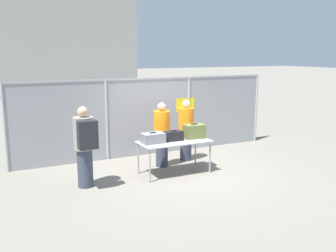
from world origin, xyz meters
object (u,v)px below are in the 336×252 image
(suitcase_olive, at_px, (194,131))
(security_worker_far, at_px, (186,129))
(suitcase_black, at_px, (174,136))
(security_worker_near, at_px, (162,134))
(utility_trailer, at_px, (191,121))
(inspection_table, at_px, (174,144))
(suitcase_grey, at_px, (153,138))
(traveler_hooded, at_px, (85,144))

(suitcase_olive, xyz_separation_m, security_worker_far, (0.21, 0.80, -0.12))
(suitcase_black, xyz_separation_m, suitcase_olive, (0.59, 0.04, 0.05))
(suitcase_black, relative_size, security_worker_far, 0.28)
(security_worker_near, distance_m, utility_trailer, 4.21)
(security_worker_near, height_order, utility_trailer, security_worker_near)
(inspection_table, xyz_separation_m, suitcase_olive, (0.59, 0.08, 0.23))
(inspection_table, relative_size, security_worker_near, 1.04)
(suitcase_grey, xyz_separation_m, security_worker_far, (1.34, 0.83, -0.07))
(traveler_hooded, relative_size, security_worker_far, 1.07)
(suitcase_black, bearing_deg, security_worker_far, 46.36)
(security_worker_far, bearing_deg, utility_trailer, -147.06)
(security_worker_far, bearing_deg, security_worker_near, -10.12)
(suitcase_grey, xyz_separation_m, security_worker_near, (0.51, 0.61, -0.06))
(traveler_hooded, distance_m, security_worker_far, 3.10)
(traveler_hooded, bearing_deg, security_worker_far, 23.50)
(suitcase_olive, xyz_separation_m, utility_trailer, (2.06, 3.79, -0.52))
(suitcase_olive, xyz_separation_m, security_worker_near, (-0.62, 0.58, -0.12))
(suitcase_olive, height_order, security_worker_far, security_worker_far)
(suitcase_grey, distance_m, utility_trailer, 5.00)
(suitcase_grey, height_order, suitcase_olive, suitcase_olive)
(suitcase_black, xyz_separation_m, utility_trailer, (2.65, 3.83, -0.46))
(suitcase_olive, bearing_deg, security_worker_near, 136.92)
(security_worker_far, bearing_deg, suitcase_black, 21.05)
(suitcase_grey, xyz_separation_m, suitcase_black, (0.54, -0.01, -0.00))
(security_worker_near, bearing_deg, suitcase_olive, 144.04)
(suitcase_grey, distance_m, security_worker_far, 1.58)
(traveler_hooded, distance_m, security_worker_near, 2.24)
(utility_trailer, bearing_deg, suitcase_black, -124.68)
(security_worker_near, bearing_deg, inspection_table, 99.04)
(security_worker_near, xyz_separation_m, utility_trailer, (2.68, 3.22, -0.40))
(inspection_table, relative_size, security_worker_far, 1.04)
(utility_trailer, bearing_deg, traveler_hooded, -140.91)
(traveler_hooded, xyz_separation_m, utility_trailer, (4.81, 3.91, -0.52))
(suitcase_black, distance_m, security_worker_far, 1.16)
(inspection_table, xyz_separation_m, suitcase_black, (0.00, 0.04, 0.18))
(suitcase_grey, relative_size, suitcase_olive, 1.00)
(traveler_hooded, xyz_separation_m, security_worker_near, (2.13, 0.69, -0.12))
(traveler_hooded, height_order, security_worker_far, traveler_hooded)
(suitcase_grey, height_order, security_worker_far, security_worker_far)
(security_worker_near, height_order, security_worker_far, security_worker_near)
(security_worker_far, xyz_separation_m, utility_trailer, (1.85, 3.00, -0.40))
(inspection_table, distance_m, security_worker_near, 0.66)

